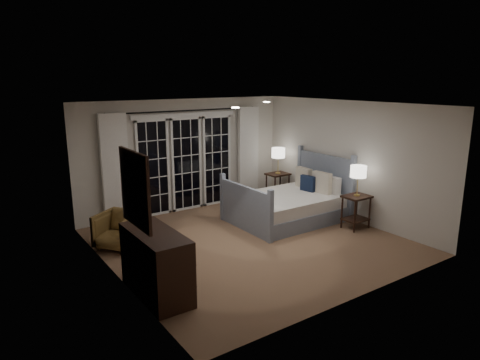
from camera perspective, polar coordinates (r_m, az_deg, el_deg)
floor at (r=7.97m, az=1.42°, el=-8.21°), size 5.00×5.00×0.00m
ceiling at (r=7.42m, az=1.54°, el=10.04°), size 5.00×5.00×0.00m
wall_left at (r=6.49m, az=-16.67°, el=-2.23°), size 0.02×5.00×2.50m
wall_right at (r=9.26m, az=14.08°, el=2.53°), size 0.02×5.00×2.50m
wall_back at (r=9.69m, az=-7.29°, el=3.29°), size 5.00×0.02×2.50m
wall_front at (r=5.84m, az=16.13°, el=-3.92°), size 5.00×0.02×2.50m
french_doors at (r=9.68m, az=-7.15°, el=2.32°), size 2.50×0.04×2.20m
curtain_rod at (r=9.48m, az=-7.18°, el=9.17°), size 3.50×0.03×0.03m
curtain_left at (r=8.97m, az=-16.29°, el=1.39°), size 0.55×0.10×2.25m
curtain_right at (r=10.46m, az=1.09°, el=3.58°), size 0.55×0.10×2.25m
downlight_a at (r=8.38m, az=3.56°, el=10.34°), size 0.12×0.12×0.01m
downlight_b at (r=6.75m, az=-0.60°, el=9.63°), size 0.12×0.12×0.01m
bed at (r=9.12m, az=6.56°, el=-3.29°), size 2.23×1.60×1.30m
nightstand_left at (r=8.83m, az=15.22°, el=-3.46°), size 0.52×0.41×0.67m
nightstand_right at (r=10.51m, az=5.05°, el=-0.32°), size 0.52×0.42×0.68m
lamp_left at (r=8.66m, az=15.51°, el=1.05°), size 0.31×0.31×0.60m
lamp_right at (r=10.36m, az=5.13°, el=3.60°), size 0.32×0.32×0.63m
armchair at (r=7.90m, az=-15.83°, el=-6.44°), size 0.98×0.97×0.64m
dresser at (r=6.08m, az=-11.12°, el=-10.89°), size 0.55×1.30×0.92m
mirror at (r=5.64m, az=-13.81°, el=-1.21°), size 0.05×0.85×1.00m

